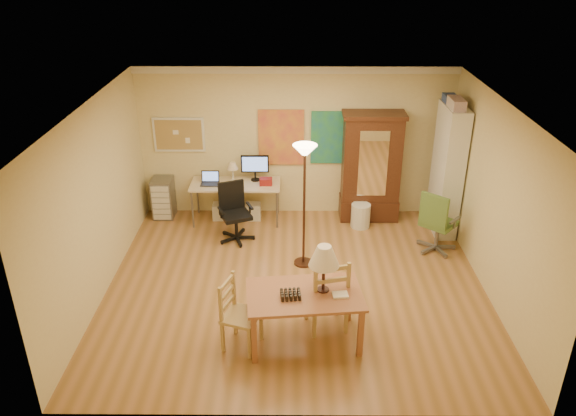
{
  "coord_description": "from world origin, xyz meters",
  "views": [
    {
      "loc": [
        -0.07,
        -6.96,
        4.63
      ],
      "look_at": [
        -0.12,
        0.3,
        1.12
      ],
      "focal_mm": 35.0,
      "sensor_mm": 36.0,
      "label": 1
    }
  ],
  "objects_px": {
    "office_chair_green": "(436,235)",
    "dining_table": "(312,283)",
    "armoire": "(370,174)",
    "bookshelf": "(447,171)",
    "office_chair_black": "(236,225)",
    "computer_desk": "(238,197)"
  },
  "relations": [
    {
      "from": "dining_table",
      "to": "computer_desk",
      "type": "distance_m",
      "value": 3.6
    },
    {
      "from": "dining_table",
      "to": "armoire",
      "type": "xyz_separation_m",
      "value": [
        1.15,
        3.45,
        0.02
      ]
    },
    {
      "from": "dining_table",
      "to": "office_chair_green",
      "type": "distance_m",
      "value": 3.13
    },
    {
      "from": "dining_table",
      "to": "armoire",
      "type": "height_order",
      "value": "armoire"
    },
    {
      "from": "computer_desk",
      "to": "armoire",
      "type": "relative_size",
      "value": 0.8
    },
    {
      "from": "computer_desk",
      "to": "bookshelf",
      "type": "distance_m",
      "value": 3.65
    },
    {
      "from": "office_chair_black",
      "to": "armoire",
      "type": "xyz_separation_m",
      "value": [
        2.34,
        0.83,
        0.59
      ]
    },
    {
      "from": "office_chair_green",
      "to": "dining_table",
      "type": "bearing_deg",
      "value": -132.92
    },
    {
      "from": "computer_desk",
      "to": "office_chair_green",
      "type": "xyz_separation_m",
      "value": [
        3.31,
        -1.12,
        -0.15
      ]
    },
    {
      "from": "office_chair_black",
      "to": "armoire",
      "type": "height_order",
      "value": "armoire"
    },
    {
      "from": "dining_table",
      "to": "armoire",
      "type": "distance_m",
      "value": 3.64
    },
    {
      "from": "computer_desk",
      "to": "bookshelf",
      "type": "xyz_separation_m",
      "value": [
        3.57,
        -0.36,
        0.66
      ]
    },
    {
      "from": "computer_desk",
      "to": "office_chair_black",
      "type": "bearing_deg",
      "value": -88.36
    },
    {
      "from": "armoire",
      "to": "bookshelf",
      "type": "xyz_separation_m",
      "value": [
        1.22,
        -0.44,
        0.24
      ]
    },
    {
      "from": "dining_table",
      "to": "office_chair_green",
      "type": "relative_size",
      "value": 1.41
    },
    {
      "from": "computer_desk",
      "to": "armoire",
      "type": "xyz_separation_m",
      "value": [
        2.36,
        0.08,
        0.42
      ]
    },
    {
      "from": "office_chair_green",
      "to": "bookshelf",
      "type": "relative_size",
      "value": 0.48
    },
    {
      "from": "dining_table",
      "to": "bookshelf",
      "type": "relative_size",
      "value": 0.67
    },
    {
      "from": "computer_desk",
      "to": "bookshelf",
      "type": "relative_size",
      "value": 0.71
    },
    {
      "from": "armoire",
      "to": "office_chair_black",
      "type": "bearing_deg",
      "value": -160.48
    },
    {
      "from": "bookshelf",
      "to": "office_chair_black",
      "type": "bearing_deg",
      "value": -173.76
    },
    {
      "from": "dining_table",
      "to": "office_chair_black",
      "type": "height_order",
      "value": "dining_table"
    }
  ]
}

